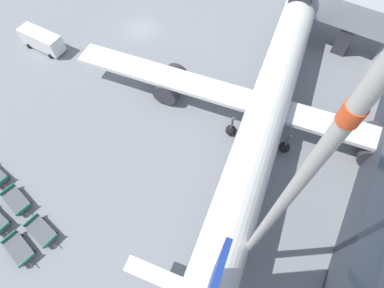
{
  "coord_description": "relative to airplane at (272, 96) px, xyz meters",
  "views": [
    {
      "loc": [
        22.14,
        -25.54,
        26.18
      ],
      "look_at": [
        14.99,
        -12.84,
        1.6
      ],
      "focal_mm": 28.0,
      "sensor_mm": 36.0,
      "label": 1
    }
  ],
  "objects": [
    {
      "name": "jet_bridge",
      "position": [
        5.98,
        14.37,
        0.74
      ],
      "size": [
        15.87,
        4.66,
        6.99
      ],
      "color": "#A8AAB2",
      "rests_on": "ground_plane"
    },
    {
      "name": "airplane",
      "position": [
        0.0,
        0.0,
        0.0
      ],
      "size": [
        41.62,
        44.11,
        14.1
      ],
      "color": "white",
      "rests_on": "ground_plane"
    },
    {
      "name": "baggage_dolly_row_near_col_c",
      "position": [
        -12.48,
        -22.93,
        -2.97
      ],
      "size": [
        3.62,
        2.08,
        0.92
      ],
      "color": "#515459",
      "rests_on": "ground_plane"
    },
    {
      "name": "ground_plane",
      "position": [
        -19.61,
        5.16,
        -3.44
      ],
      "size": [
        500.0,
        500.0,
        0.0
      ],
      "primitive_type": "plane",
      "color": "gray"
    },
    {
      "name": "stand_guidance_stripe",
      "position": [
        1.89,
        -9.42,
        -3.44
      ],
      "size": [
        4.83,
        31.9,
        0.01
      ],
      "color": "white",
      "rests_on": "ground_plane"
    },
    {
      "name": "apron_light_mast",
      "position": [
        3.84,
        -14.44,
        10.99
      ],
      "size": [
        2.0,
        0.7,
        25.43
      ],
      "color": "#ADA89E",
      "rests_on": "ground_plane"
    },
    {
      "name": "baggage_dolly_row_mid_a_col_c",
      "position": [
        -11.9,
        -20.93,
        -2.97
      ],
      "size": [
        3.62,
        1.95,
        0.92
      ],
      "color": "#515459",
      "rests_on": "ground_plane"
    },
    {
      "name": "service_van",
      "position": [
        -28.0,
        -3.63,
        -2.19
      ],
      "size": [
        5.55,
        2.42,
        2.3
      ],
      "color": "white",
      "rests_on": "ground_plane"
    },
    {
      "name": "baggage_dolly_row_mid_a_col_b",
      "position": [
        -15.82,
        -19.98,
        -2.97
      ],
      "size": [
        3.62,
        2.06,
        0.92
      ],
      "color": "#515459",
      "rests_on": "ground_plane"
    }
  ]
}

